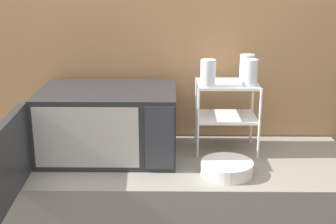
# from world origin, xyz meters

# --- Properties ---
(wall_back) EXTENTS (8.00, 0.06, 2.60)m
(wall_back) POSITION_xyz_m (0.00, 0.63, 1.30)
(wall_back) COLOR #9E7047
(wall_back) RESTS_ON ground_plane
(microwave) EXTENTS (0.60, 0.83, 0.29)m
(microwave) POSITION_xyz_m (-0.21, 0.33, 1.07)
(microwave) COLOR #262628
(microwave) RESTS_ON counter
(dish_rack) EXTENTS (0.27, 0.21, 0.31)m
(dish_rack) POSITION_xyz_m (0.31, 0.41, 1.14)
(dish_rack) COLOR white
(dish_rack) RESTS_ON counter
(glass_front_left) EXTENTS (0.06, 0.06, 0.11)m
(glass_front_left) POSITION_xyz_m (0.23, 0.35, 1.29)
(glass_front_left) COLOR silver
(glass_front_left) RESTS_ON dish_rack
(glass_back_right) EXTENTS (0.06, 0.06, 0.11)m
(glass_back_right) POSITION_xyz_m (0.40, 0.47, 1.29)
(glass_back_right) COLOR silver
(glass_back_right) RESTS_ON dish_rack
(glass_front_right) EXTENTS (0.06, 0.06, 0.11)m
(glass_front_right) POSITION_xyz_m (0.40, 0.36, 1.29)
(glass_front_right) COLOR silver
(glass_front_right) RESTS_ON dish_rack
(bowl) EXTENTS (0.20, 0.20, 0.05)m
(bowl) POSITION_xyz_m (0.29, 0.15, 0.95)
(bowl) COLOR silver
(bowl) RESTS_ON counter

